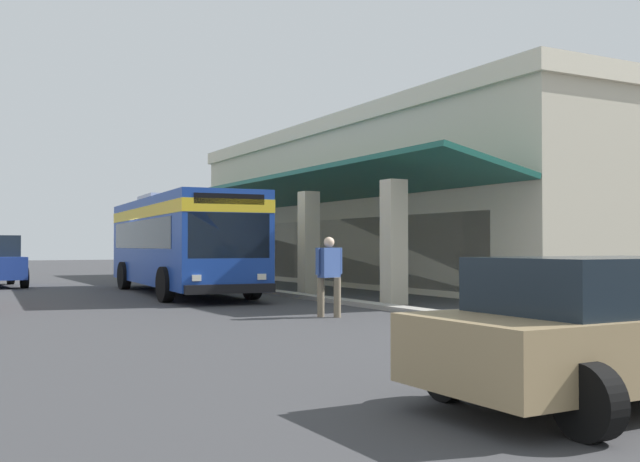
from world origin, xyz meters
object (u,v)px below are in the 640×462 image
object	(u,v)px
pedestrian	(329,271)
transit_bus	(179,238)
potted_palm	(195,261)
parked_sedan_tan	(617,328)

from	to	relation	value
pedestrian	transit_bus	bearing A→B (deg)	-177.29
transit_bus	potted_palm	size ratio (longest dim) A/B	3.53
transit_bus	pedestrian	size ratio (longest dim) A/B	6.38
pedestrian	potted_palm	xyz separation A→B (m)	(-20.82, 3.93, -0.19)
potted_palm	transit_bus	bearing A→B (deg)	-21.12
transit_bus	pedestrian	distance (m)	9.55
parked_sedan_tan	pedestrian	size ratio (longest dim) A/B	2.49
pedestrian	potted_palm	distance (m)	21.19
potted_palm	pedestrian	bearing A→B (deg)	-10.68
transit_bus	potted_palm	distance (m)	12.18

